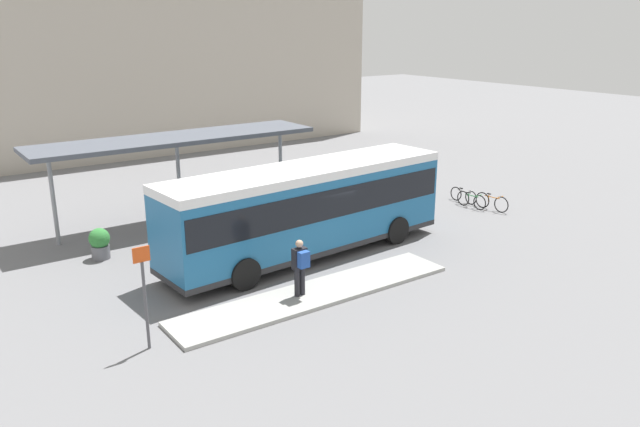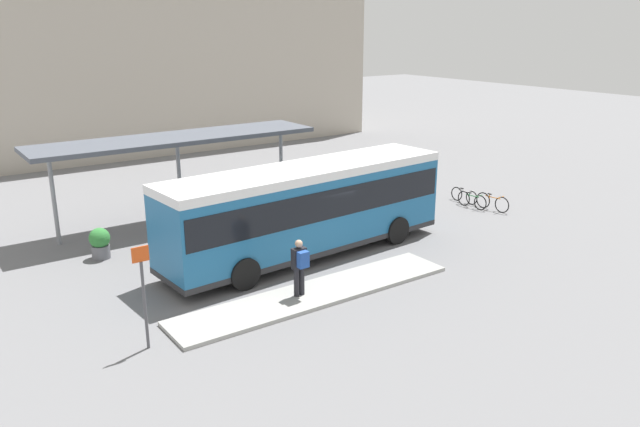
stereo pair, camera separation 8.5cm
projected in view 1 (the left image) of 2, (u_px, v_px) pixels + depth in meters
The scene contains 12 objects.
ground_plane at pixel (308, 255), 22.69m from camera, with size 120.00×120.00×0.00m, color slate.
curb_island at pixel (316, 294), 19.29m from camera, with size 9.49×1.80×0.12m.
city_bus at pixel (308, 204), 22.13m from camera, with size 11.19×3.16×3.30m.
pedestrian_waiting at pixel (300, 264), 18.72m from camera, with size 0.44×0.45×1.79m.
bicycle_orange at pixel (492, 202), 28.04m from camera, with size 0.48×1.73×0.75m.
bicycle_green at pixel (471, 200), 28.43m from camera, with size 0.48×1.62×0.70m.
bicycle_white at pixel (463, 195), 29.26m from camera, with size 0.48×1.55×0.67m.
station_shelter at pixel (176, 140), 25.52m from camera, with size 11.76×2.77×3.65m.
potted_planter_near_shelter at pixel (100, 243), 22.19m from camera, with size 0.74×0.74×1.13m.
potted_planter_far_side at pixel (287, 204), 26.34m from camera, with size 0.93×0.93×1.45m.
platform_sign at pixel (145, 293), 15.74m from camera, with size 0.44×0.08×2.80m.
station_building at pixel (167, 50), 43.21m from camera, with size 26.48×10.35×12.53m.
Camera 1 is at (-11.96, -17.57, 8.09)m, focal length 35.00 mm.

